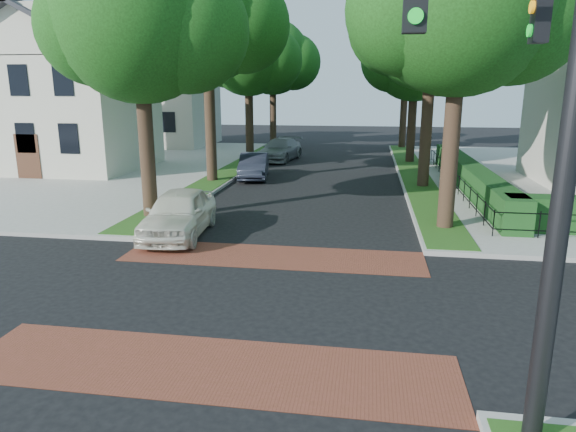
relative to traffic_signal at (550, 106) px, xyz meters
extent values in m
plane|color=black|center=(-4.89, 4.41, -4.71)|extent=(120.00, 120.00, 0.00)
cube|color=gray|center=(-24.39, 23.41, -4.63)|extent=(30.00, 30.00, 0.15)
cube|color=brown|center=(-4.89, 7.61, -4.70)|extent=(9.00, 2.20, 0.01)
cube|color=brown|center=(-4.89, 1.21, -4.70)|extent=(9.00, 2.20, 0.01)
cube|color=#264714|center=(0.51, 23.51, -4.55)|extent=(1.60, 29.80, 0.02)
cube|color=#264714|center=(-10.29, 23.51, -4.55)|extent=(1.60, 29.80, 0.02)
cylinder|color=black|center=(0.61, 11.41, -0.88)|extent=(0.56, 0.56, 7.35)
sphere|color=#16380F|center=(2.32, 11.71, 2.60)|extent=(4.65, 4.65, 4.65)
sphere|color=#16380F|center=(-0.94, 11.21, 2.70)|extent=(4.34, 4.34, 4.34)
cylinder|color=black|center=(0.61, 19.41, -0.71)|extent=(0.56, 0.56, 7.70)
sphere|color=#16380F|center=(0.61, 19.41, 3.36)|extent=(6.60, 6.60, 6.60)
sphere|color=#16380F|center=(2.43, 19.71, 2.96)|extent=(4.95, 4.95, 4.95)
sphere|color=#16380F|center=(-1.04, 19.21, 3.06)|extent=(4.62, 4.62, 4.62)
sphere|color=#16380F|center=(0.71, 21.06, 3.86)|extent=(4.29, 4.29, 4.29)
cylinder|color=black|center=(0.61, 28.41, -1.23)|extent=(0.56, 0.56, 6.65)
sphere|color=#16380F|center=(0.61, 28.41, 2.28)|extent=(5.80, 5.80, 5.80)
sphere|color=#16380F|center=(2.21, 28.71, 1.88)|extent=(4.35, 4.35, 4.35)
sphere|color=#16380F|center=(-0.84, 28.21, 1.98)|extent=(4.06, 4.06, 4.06)
sphere|color=#16380F|center=(0.71, 29.86, 2.78)|extent=(3.77, 3.77, 3.77)
cylinder|color=black|center=(0.61, 37.41, -1.06)|extent=(0.56, 0.56, 7.00)
sphere|color=#16380F|center=(0.61, 37.41, 2.64)|extent=(6.00, 6.00, 6.00)
sphere|color=#16380F|center=(2.26, 37.71, 2.24)|extent=(4.50, 4.50, 4.50)
sphere|color=#16380F|center=(-0.89, 37.21, 2.34)|extent=(4.20, 4.20, 4.20)
sphere|color=#16380F|center=(0.71, 38.91, 3.14)|extent=(3.90, 3.90, 3.90)
cylinder|color=black|center=(-10.39, 11.41, -1.06)|extent=(0.56, 0.56, 7.00)
sphere|color=#16380F|center=(-10.39, 11.41, 2.64)|extent=(6.00, 6.00, 6.00)
sphere|color=#16380F|center=(-8.74, 11.71, 2.24)|extent=(4.50, 4.50, 4.50)
sphere|color=#16380F|center=(-11.89, 11.21, 2.34)|extent=(4.20, 4.20, 4.20)
sphere|color=#16380F|center=(-10.29, 12.91, 3.14)|extent=(3.90, 3.90, 3.90)
cylinder|color=black|center=(-10.39, 19.41, -0.53)|extent=(0.56, 0.56, 8.05)
sphere|color=#16380F|center=(-10.39, 19.41, 3.72)|extent=(6.40, 6.40, 6.40)
sphere|color=#16380F|center=(-8.63, 19.71, 3.32)|extent=(4.80, 4.80, 4.80)
sphere|color=#16380F|center=(-11.99, 19.21, 3.42)|extent=(4.48, 4.48, 4.48)
sphere|color=#16380F|center=(-10.29, 21.01, 4.22)|extent=(4.16, 4.16, 4.16)
cylinder|color=black|center=(-10.39, 28.41, -1.13)|extent=(0.56, 0.56, 6.86)
sphere|color=#16380F|center=(-10.39, 28.41, 2.50)|extent=(5.60, 5.60, 5.60)
sphere|color=#16380F|center=(-8.85, 28.71, 2.10)|extent=(4.20, 4.20, 4.20)
sphere|color=#16380F|center=(-11.79, 28.21, 2.20)|extent=(3.92, 3.92, 3.92)
sphere|color=#16380F|center=(-10.29, 29.81, 3.00)|extent=(3.64, 3.64, 3.64)
cylinder|color=black|center=(-10.39, 37.41, -0.99)|extent=(0.56, 0.56, 7.14)
sphere|color=#16380F|center=(-10.39, 37.41, 2.79)|extent=(6.20, 6.20, 6.20)
sphere|color=#16380F|center=(-8.68, 37.71, 2.39)|extent=(4.65, 4.65, 4.65)
sphere|color=#16380F|center=(-11.94, 37.21, 2.49)|extent=(4.34, 4.34, 4.34)
sphere|color=#16380F|center=(-10.29, 38.96, 3.29)|extent=(4.03, 4.03, 4.03)
cube|color=#153D16|center=(2.81, 19.41, -3.96)|extent=(1.00, 18.00, 1.20)
cube|color=beige|center=(-20.39, 22.41, -1.31)|extent=(9.00, 8.00, 6.50)
cube|color=brown|center=(-17.69, 20.81, 3.76)|extent=(0.80, 0.80, 3.64)
cube|color=beige|center=(-20.39, 36.41, -1.31)|extent=(9.00, 8.00, 6.50)
cube|color=brown|center=(-17.69, 34.81, 3.76)|extent=(0.80, 0.80, 3.64)
cylinder|color=black|center=(0.21, -0.19, -0.56)|extent=(0.26, 0.26, 8.00)
cylinder|color=#0CB226|center=(-1.69, -0.32, 1.02)|extent=(0.18, 0.05, 0.18)
cube|color=black|center=(0.21, 1.51, 1.34)|extent=(0.22, 0.28, 1.00)
cylinder|color=orange|center=(0.08, 1.51, 1.34)|extent=(0.05, 0.18, 0.18)
cylinder|color=#0CB226|center=(0.08, 1.51, 1.02)|extent=(0.05, 0.18, 0.18)
imported|color=silver|center=(-8.49, 9.41, -3.91)|extent=(2.26, 4.81, 1.59)
imported|color=#222633|center=(-8.49, 21.14, -4.00)|extent=(2.13, 4.47, 1.42)
imported|color=slate|center=(-8.30, 28.75, -3.95)|extent=(2.90, 5.47, 1.51)
camera|label=1|loc=(-2.17, -6.81, 0.20)|focal=32.00mm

